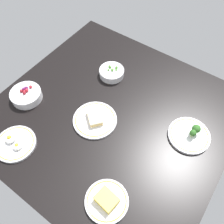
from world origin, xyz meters
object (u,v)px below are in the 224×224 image
object	(u,v)px
plate_broccoli	(190,135)
bowl_berries	(26,95)
plate_cheese	(107,201)
plate_eggs	(15,143)
bowl_peas	(112,72)
plate_sandwich	(95,119)

from	to	relation	value
plate_broccoli	bowl_berries	world-z (taller)	plate_broccoli
plate_cheese	plate_eggs	bearing A→B (deg)	-175.67
plate_eggs	bowl_berries	distance (cm)	28.10
bowl_peas	plate_broccoli	bearing A→B (deg)	-11.50
plate_sandwich	bowl_peas	xyz separation A→B (cm)	(-11.26, 30.60, 1.22)
plate_eggs	plate_cheese	world-z (taller)	plate_cheese
plate_broccoli	bowl_berries	xyz separation A→B (cm)	(-82.06, -29.29, 1.24)
plate_broccoli	plate_cheese	bearing A→B (deg)	-106.92
plate_broccoli	plate_cheese	size ratio (longest dim) A/B	1.11
plate_broccoli	plate_sandwich	bearing A→B (deg)	-155.58
plate_cheese	bowl_peas	bearing A→B (deg)	123.71
plate_sandwich	plate_cheese	bearing A→B (deg)	-45.43
bowl_berries	plate_broccoli	bearing A→B (deg)	19.64
plate_broccoli	plate_cheese	xyz separation A→B (cm)	(-14.70, -48.33, 0.19)
plate_broccoli	plate_eggs	bearing A→B (deg)	-141.60
plate_sandwich	bowl_peas	size ratio (longest dim) A/B	1.55
plate_broccoli	plate_eggs	xyz separation A→B (cm)	(-65.87, -52.20, -0.27)
plate_cheese	bowl_berries	size ratio (longest dim) A/B	1.10
plate_sandwich	plate_cheese	xyz separation A→B (cm)	(28.36, -28.78, 0.45)
bowl_peas	plate_eggs	bearing A→B (deg)	-100.35
bowl_peas	plate_cheese	xyz separation A→B (cm)	(39.62, -59.38, -0.76)
plate_sandwich	bowl_berries	world-z (taller)	bowl_berries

